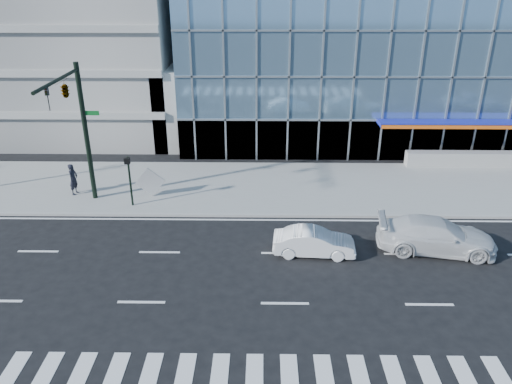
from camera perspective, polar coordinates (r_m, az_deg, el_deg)
ground at (r=24.60m, az=2.96°, el=-7.00°), size 160.00×160.00×0.00m
sidewalk at (r=31.68m, az=2.48°, el=0.66°), size 120.00×8.00×0.15m
theatre_building at (r=49.62m, az=19.21°, el=16.94°), size 42.00×26.00×15.00m
parking_garage at (r=50.79m, az=-22.57°, el=19.47°), size 24.00×24.00×20.00m
ramp_block at (r=40.53m, az=-6.47°, el=10.20°), size 6.00×8.00×6.00m
traffic_signal at (r=28.26m, az=-20.30°, el=9.30°), size 1.14×5.74×8.00m
ped_signal_post at (r=29.04m, az=-14.31°, el=2.05°), size 0.30×0.33×3.00m
white_suv at (r=25.95m, az=19.91°, el=-4.69°), size 5.95×3.07×1.65m
white_sedan at (r=24.36m, az=6.64°, el=-5.71°), size 4.03×1.64×1.30m
pedestrian at (r=32.02m, az=-20.14°, el=1.39°), size 0.58×0.77×1.92m
tilted_panel at (r=30.43m, az=-11.99°, el=1.13°), size 1.83×0.09×1.83m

